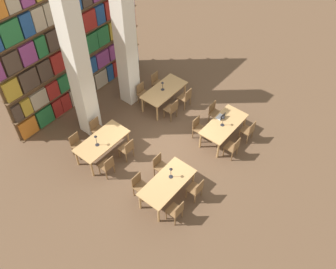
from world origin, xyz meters
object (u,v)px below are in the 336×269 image
at_px(chair_4, 233,147).
at_px(chair_8, 107,165).
at_px(reading_table_2, 102,142).
at_px(chair_13, 143,93).
at_px(pillar_left, 78,64).
at_px(chair_2, 196,189).
at_px(chair_5, 198,128).
at_px(desk_lamp_1, 223,119).
at_px(chair_14, 186,97).
at_px(reading_table_1, 224,125).
at_px(chair_12, 172,109).
at_px(chair_11, 97,129).
at_px(reading_table_3, 164,91).
at_px(desk_lamp_3, 163,84).
at_px(desk_lamp_2, 96,138).
at_px(chair_1, 139,185).
at_px(laptop, 221,117).
at_px(pillar_center, 125,35).
at_px(chair_0, 176,211).
at_px(chair_3, 160,165).
at_px(chair_15, 157,82).
at_px(chair_10, 127,148).
at_px(chair_6, 248,130).
at_px(reading_table_0, 167,184).
at_px(chair_9, 77,144).
at_px(chair_7, 214,112).
at_px(desk_lamp_0, 171,171).

bearing_deg(chair_4, chair_8, 139.89).
bearing_deg(reading_table_2, chair_13, 14.88).
height_order(pillar_left, chair_2, pillar_left).
relative_size(chair_4, chair_5, 1.00).
height_order(desk_lamp_1, chair_14, desk_lamp_1).
relative_size(reading_table_1, chair_12, 2.16).
relative_size(pillar_left, chair_11, 6.77).
distance_m(pillar_left, reading_table_3, 3.86).
bearing_deg(desk_lamp_3, desk_lamp_2, -178.08).
distance_m(pillar_left, chair_14, 4.57).
distance_m(chair_1, chair_12, 3.67).
height_order(laptop, desk_lamp_2, desk_lamp_2).
height_order(chair_5, desk_lamp_2, desk_lamp_2).
height_order(pillar_center, chair_1, pillar_center).
bearing_deg(pillar_left, chair_0, -101.88).
xyz_separation_m(chair_3, chair_14, (3.25, 1.41, 0.00)).
relative_size(pillar_center, chair_11, 6.77).
bearing_deg(chair_15, chair_3, 41.67).
relative_size(chair_0, chair_4, 1.00).
relative_size(chair_2, chair_4, 1.00).
xyz_separation_m(reading_table_2, desk_lamp_2, (-0.24, -0.03, 0.41)).
distance_m(pillar_center, chair_10, 4.01).
relative_size(reading_table_3, chair_13, 2.16).
bearing_deg(chair_1, chair_3, -180.00).
bearing_deg(chair_11, desk_lamp_3, 167.40).
distance_m(laptop, chair_8, 4.42).
distance_m(desk_lamp_1, chair_12, 2.19).
bearing_deg(chair_0, reading_table_2, 83.28).
distance_m(chair_5, reading_table_3, 2.20).
bearing_deg(chair_6, laptop, 108.30).
distance_m(chair_6, chair_14, 2.85).
relative_size(chair_0, chair_11, 1.00).
bearing_deg(reading_table_0, chair_2, -54.68).
relative_size(chair_9, chair_13, 1.00).
bearing_deg(chair_6, pillar_left, 123.64).
bearing_deg(chair_1, chair_10, -122.72).
bearing_deg(pillar_left, desk_lamp_3, -24.07).
relative_size(chair_4, chair_8, 1.00).
bearing_deg(laptop, chair_7, -124.77).
height_order(chair_4, chair_9, same).
bearing_deg(chair_10, reading_table_3, 14.93).
bearing_deg(laptop, reading_table_1, 54.41).
height_order(chair_2, chair_8, same).
bearing_deg(desk_lamp_0, chair_8, 111.53).
distance_m(chair_6, chair_15, 4.33).
xyz_separation_m(chair_4, chair_8, (-3.32, 2.80, 0.00)).
distance_m(chair_8, desk_lamp_3, 4.01).
height_order(chair_3, desk_lamp_0, desk_lamp_0).
height_order(reading_table_1, chair_8, chair_8).
distance_m(laptop, chair_11, 4.50).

